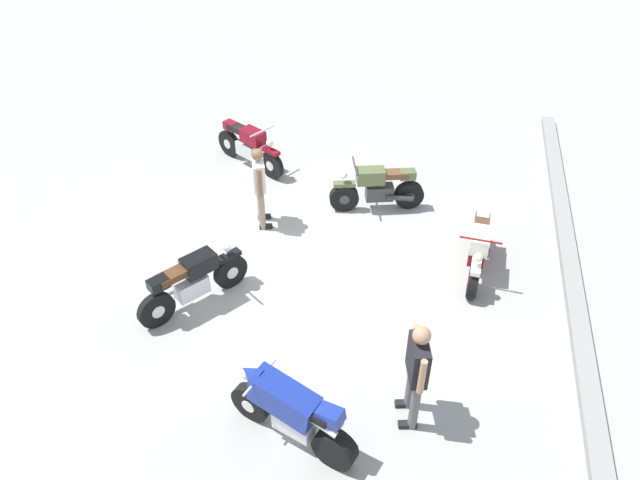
# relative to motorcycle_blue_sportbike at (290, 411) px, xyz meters

# --- Properties ---
(ground_plane) EXTENTS (40.00, 40.00, 0.00)m
(ground_plane) POSITION_rel_motorcycle_blue_sportbike_xyz_m (-3.54, -0.55, -0.59)
(ground_plane) COLOR #9E9E99
(curb_edge) EXTENTS (14.00, 0.30, 0.15)m
(curb_edge) POSITION_rel_motorcycle_blue_sportbike_xyz_m (-3.54, 4.05, -0.52)
(curb_edge) COLOR gray
(curb_edge) RESTS_ON ground
(motorcycle_blue_sportbike) EXTENTS (0.92, 1.91, 1.14)m
(motorcycle_blue_sportbike) POSITION_rel_motorcycle_blue_sportbike_xyz_m (0.00, 0.00, 0.00)
(motorcycle_blue_sportbike) COLOR black
(motorcycle_blue_sportbike) RESTS_ON ground
(motorcycle_olive_vintage) EXTENTS (0.85, 1.91, 1.07)m
(motorcycle_olive_vintage) POSITION_rel_motorcycle_blue_sportbike_xyz_m (-5.68, 0.31, -0.11)
(motorcycle_olive_vintage) COLOR black
(motorcycle_olive_vintage) RESTS_ON ground
(motorcycle_cream_vintage) EXTENTS (1.96, 0.70, 1.07)m
(motorcycle_cream_vintage) POSITION_rel_motorcycle_blue_sportbike_xyz_m (-4.15, 2.34, -0.11)
(motorcycle_cream_vintage) COLOR black
(motorcycle_cream_vintage) RESTS_ON ground
(motorcycle_black_cruiser) EXTENTS (1.76, 1.32, 1.09)m
(motorcycle_black_cruiser) POSITION_rel_motorcycle_blue_sportbike_xyz_m (-2.16, -2.27, -0.07)
(motorcycle_black_cruiser) COLOR black
(motorcycle_black_cruiser) RESTS_ON ground
(motorcycle_maroon_cruiser) EXTENTS (1.15, 1.87, 1.09)m
(motorcycle_maroon_cruiser) POSITION_rel_motorcycle_blue_sportbike_xyz_m (-6.73, -2.79, -0.07)
(motorcycle_maroon_cruiser) COLOR black
(motorcycle_maroon_cruiser) RESTS_ON ground
(person_in_white_shirt) EXTENTS (0.64, 0.45, 1.70)m
(person_in_white_shirt) POSITION_rel_motorcycle_blue_sportbike_xyz_m (-4.64, -1.85, 0.38)
(person_in_white_shirt) COLOR gray
(person_in_white_shirt) RESTS_ON ground
(person_in_black_shirt) EXTENTS (0.68, 0.41, 1.77)m
(person_in_black_shirt) POSITION_rel_motorcycle_blue_sportbike_xyz_m (-0.71, 1.54, 0.43)
(person_in_black_shirt) COLOR #59595B
(person_in_black_shirt) RESTS_ON ground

